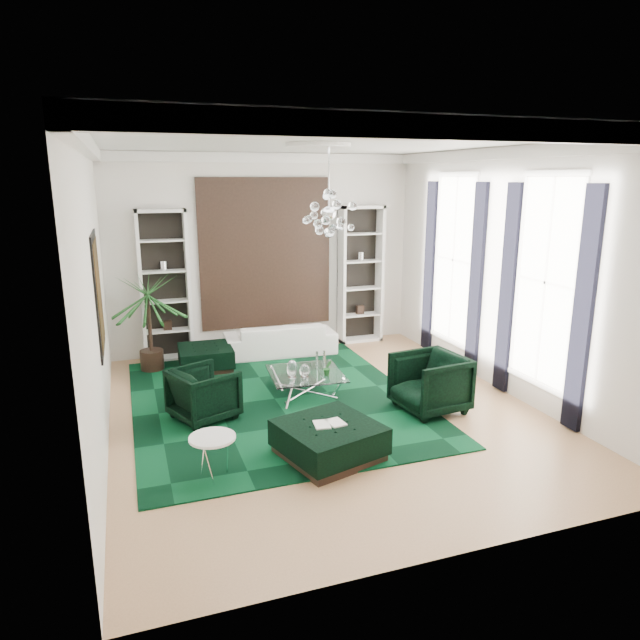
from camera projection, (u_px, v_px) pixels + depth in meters
name	position (u px, v px, depth m)	size (l,w,h in m)	color
floor	(325.00, 412.00, 8.39)	(6.00, 7.00, 0.02)	tan
ceiling	(326.00, 141.00, 7.46)	(6.00, 7.00, 0.02)	white
wall_back	(265.00, 253.00, 11.14)	(6.00, 0.02, 3.80)	silver
wall_front	(467.00, 357.00, 4.71)	(6.00, 0.02, 3.80)	silver
wall_left	(94.00, 299.00, 6.97)	(0.02, 7.00, 3.80)	silver
wall_right	(507.00, 273.00, 8.88)	(0.02, 7.00, 3.80)	silver
crown_molding	(326.00, 149.00, 7.49)	(6.00, 7.00, 0.18)	white
ceiling_medallion	(318.00, 145.00, 7.75)	(0.90, 0.90, 0.05)	white
tapestry	(266.00, 254.00, 11.10)	(2.50, 0.06, 2.80)	black
shelving_left	(165.00, 286.00, 10.46)	(0.90, 0.38, 2.80)	white
shelving_right	(361.00, 275.00, 11.70)	(0.90, 0.38, 2.80)	white
painting	(99.00, 293.00, 7.55)	(0.04, 1.30, 1.60)	black
window_near	(546.00, 282.00, 8.05)	(0.03, 1.10, 2.90)	white
curtain_near_a	(583.00, 312.00, 7.38)	(0.07, 0.30, 3.25)	black
curtain_near_b	(507.00, 290.00, 8.81)	(0.07, 0.30, 3.25)	black
window_far	(454.00, 260.00, 10.25)	(0.03, 1.10, 2.90)	white
curtain_far_a	(476.00, 281.00, 9.58)	(0.07, 0.30, 3.25)	black
curtain_far_b	(430.00, 268.00, 11.01)	(0.07, 0.30, 3.25)	black
rug	(275.00, 399.00, 8.81)	(4.20, 5.00, 0.02)	black
sofa	(280.00, 339.00, 11.03)	(2.11, 0.82, 0.62)	white
armchair_left	(204.00, 394.00, 8.04)	(0.80, 0.83, 0.75)	black
armchair_right	(430.00, 383.00, 8.32)	(0.91, 0.94, 0.85)	black
coffee_table	(306.00, 384.00, 8.94)	(1.11, 1.11, 0.38)	white
ottoman_side	(206.00, 358.00, 10.19)	(0.92, 0.92, 0.41)	black
ottoman_front	(329.00, 441.00, 6.96)	(1.09, 1.09, 0.44)	black
book	(329.00, 423.00, 6.90)	(0.38, 0.25, 0.03)	white
side_table	(213.00, 458.00, 6.45)	(0.53, 0.53, 0.51)	white
palm	(148.00, 309.00, 9.91)	(1.39, 1.39, 2.22)	#1C5620
chandelier	(329.00, 214.00, 7.94)	(0.81, 0.81, 0.73)	white
table_plant	(328.00, 368.00, 8.74)	(0.14, 0.11, 0.25)	#1C5620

